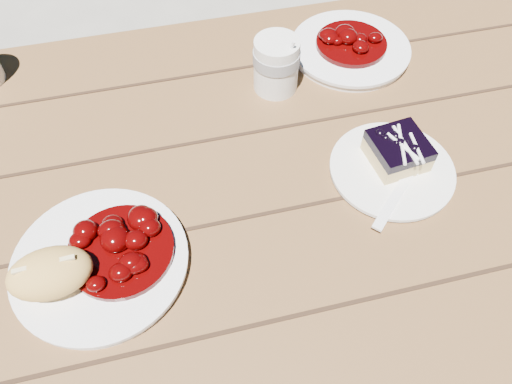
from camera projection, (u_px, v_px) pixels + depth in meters
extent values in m
plane|color=gray|center=(271.00, 335.00, 1.39)|extent=(60.00, 60.00, 0.00)
cube|color=brown|center=(281.00, 176.00, 0.80)|extent=(2.00, 0.80, 0.05)
cube|color=brown|center=(216.00, 60.00, 1.40)|extent=(1.80, 0.25, 0.04)
cube|color=brown|center=(452.00, 78.00, 1.70)|extent=(0.06, 0.06, 0.42)
cylinder|color=white|center=(101.00, 263.00, 0.67)|extent=(0.23, 0.23, 0.02)
ellipsoid|color=#DEAD55|center=(50.00, 273.00, 0.62)|extent=(0.11, 0.08, 0.05)
cylinder|color=white|center=(392.00, 170.00, 0.77)|extent=(0.19, 0.19, 0.01)
cube|color=#E0C37A|center=(397.00, 154.00, 0.76)|extent=(0.09, 0.09, 0.03)
cube|color=black|center=(400.00, 145.00, 0.75)|extent=(0.09, 0.09, 0.02)
cylinder|color=white|center=(276.00, 65.00, 0.85)|extent=(0.08, 0.08, 0.10)
cylinder|color=white|center=(350.00, 50.00, 0.93)|extent=(0.22, 0.22, 0.02)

